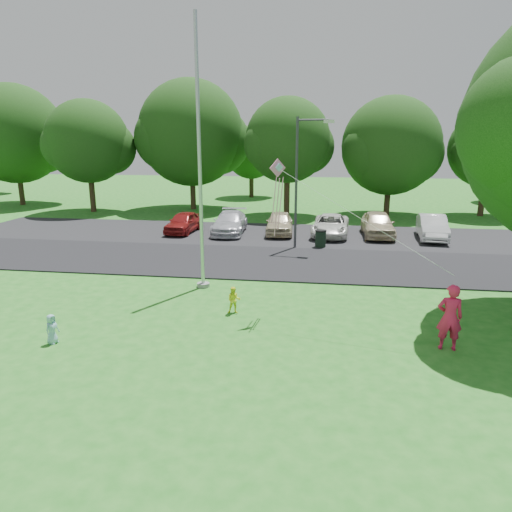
# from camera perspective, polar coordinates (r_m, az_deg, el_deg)

# --- Properties ---
(ground) EXTENTS (120.00, 120.00, 0.00)m
(ground) POSITION_cam_1_polar(r_m,az_deg,el_deg) (13.11, 2.95, -11.34)
(ground) COLOR #216C1C
(ground) RESTS_ON ground
(park_road) EXTENTS (60.00, 6.00, 0.06)m
(park_road) POSITION_cam_1_polar(r_m,az_deg,el_deg) (21.55, 5.16, -0.89)
(park_road) COLOR black
(park_road) RESTS_ON ground
(parking_strip) EXTENTS (42.00, 7.00, 0.06)m
(parking_strip) POSITION_cam_1_polar(r_m,az_deg,el_deg) (27.86, 5.89, 2.60)
(parking_strip) COLOR black
(parking_strip) RESTS_ON ground
(flagpole) EXTENTS (0.50, 0.50, 10.00)m
(flagpole) POSITION_cam_1_polar(r_m,az_deg,el_deg) (17.43, -7.00, 9.28)
(flagpole) COLOR #B7BABF
(flagpole) RESTS_ON ground
(street_lamp) EXTENTS (1.91, 0.45, 6.79)m
(street_lamp) POSITION_cam_1_polar(r_m,az_deg,el_deg) (23.91, 5.73, 10.47)
(street_lamp) COLOR #3F3F44
(street_lamp) RESTS_ON ground
(trash_can) EXTENTS (0.61, 0.61, 0.97)m
(trash_can) POSITION_cam_1_polar(r_m,az_deg,el_deg) (24.73, 8.07, 2.11)
(trash_can) COLOR black
(trash_can) RESTS_ON ground
(tree_row) EXTENTS (64.35, 11.94, 10.88)m
(tree_row) POSITION_cam_1_polar(r_m,az_deg,el_deg) (36.00, 9.35, 14.25)
(tree_row) COLOR #332316
(tree_row) RESTS_ON ground
(horizon_trees) EXTENTS (77.46, 7.20, 7.02)m
(horizon_trees) POSITION_cam_1_polar(r_m,az_deg,el_deg) (45.76, 12.25, 12.35)
(horizon_trees) COLOR #332316
(horizon_trees) RESTS_ON ground
(parked_cars) EXTENTS (16.65, 4.88, 1.47)m
(parked_cars) POSITION_cam_1_polar(r_m,az_deg,el_deg) (27.71, 6.53, 4.00)
(parked_cars) COLOR maroon
(parked_cars) RESTS_ON ground
(woman) EXTENTS (0.71, 0.48, 1.89)m
(woman) POSITION_cam_1_polar(r_m,az_deg,el_deg) (13.71, 23.05, -7.06)
(woman) COLOR #DE1D4C
(woman) RESTS_ON ground
(child_yellow) EXTENTS (0.49, 0.41, 0.93)m
(child_yellow) POSITION_cam_1_polar(r_m,az_deg,el_deg) (15.34, -2.78, -5.54)
(child_yellow) COLOR #F4FF28
(child_yellow) RESTS_ON ground
(child_blue) EXTENTS (0.37, 0.48, 0.87)m
(child_blue) POSITION_cam_1_polar(r_m,az_deg,el_deg) (14.40, -24.16, -8.32)
(child_blue) COLOR #87C0D0
(child_blue) RESTS_ON ground
(kite) EXTENTS (5.24, 2.31, 2.97)m
(kite) POSITION_cam_1_polar(r_m,az_deg,el_deg) (14.46, 3.17, 8.96)
(kite) COLOR pink
(kite) RESTS_ON ground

